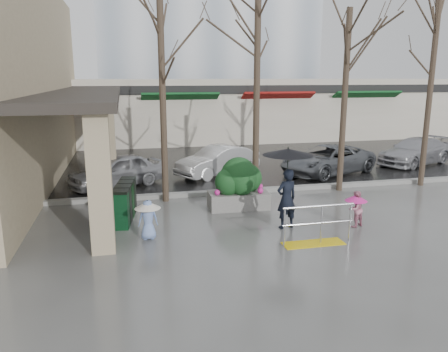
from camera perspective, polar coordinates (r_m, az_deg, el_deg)
name	(u,v)px	position (r m, az deg, el deg)	size (l,w,h in m)	color
ground	(251,232)	(12.14, 3.58, -7.28)	(120.00, 120.00, 0.00)	#51514F
street_asphalt	(169,133)	(33.34, -7.21, 5.60)	(120.00, 36.00, 0.01)	black
curb	(220,192)	(15.82, -0.52, -2.16)	(120.00, 0.30, 0.15)	gray
canopy_slab	(84,90)	(18.99, -17.83, 10.61)	(2.80, 18.00, 0.25)	#2D2823
pillar_front	(100,182)	(10.72, -15.91, -0.73)	(0.55, 0.55, 3.50)	tan
pillar_back	(108,142)	(17.10, -14.92, 4.28)	(0.55, 0.55, 3.50)	tan
storefront_row	(204,110)	(29.44, -2.58, 8.66)	(34.00, 6.74, 4.00)	beige
handrail	(316,230)	(11.42, 11.94, -6.87)	(1.90, 0.50, 1.03)	yellow
tree_west	(161,47)	(14.60, -8.21, 16.31)	(3.20, 3.20, 6.80)	#382B21
tree_midwest	(257,44)	(15.23, 4.39, 16.82)	(3.20, 3.20, 7.00)	#382B21
tree_mideast	(347,57)	(16.48, 15.78, 14.78)	(3.20, 3.20, 6.50)	#382B21
tree_east	(435,43)	(18.42, 25.85, 15.40)	(3.20, 3.20, 7.20)	#382B21
woman	(287,178)	(12.14, 8.26, -0.23)	(1.41, 1.41, 2.31)	black
child_pink	(356,206)	(12.90, 16.82, -3.77)	(0.63, 0.63, 1.04)	#CB7C95
child_blue	(148,215)	(11.57, -9.91, -5.05)	(0.69, 0.69, 1.06)	#7997D7
planter	(239,184)	(14.06, 1.94, -1.04)	(1.95, 1.13, 1.68)	slate
news_boxes	(125,202)	(13.28, -12.79, -3.29)	(0.75, 2.03, 1.11)	#0D3C1E
car_a	(117,171)	(17.33, -13.84, 0.69)	(1.49, 3.70, 1.26)	#9F9FA3
car_b	(218,161)	(18.78, -0.79, 1.99)	(1.33, 3.82, 1.26)	silver
car_c	(328,160)	(19.61, 13.39, 2.11)	(2.09, 4.53, 1.26)	slate
car_d	(415,151)	(23.12, 23.67, 2.97)	(1.77, 4.34, 1.26)	#A6A6AA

